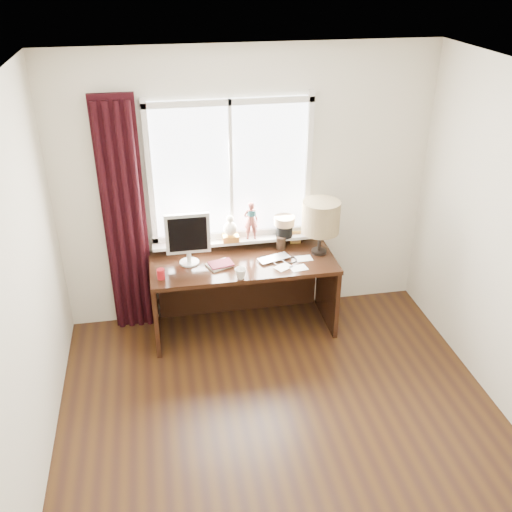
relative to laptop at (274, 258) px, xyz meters
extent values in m
cube|color=#3B220E|center=(-0.19, -1.61, -0.76)|extent=(3.50, 4.00, 0.00)
cube|color=white|center=(-0.19, -1.61, 1.84)|extent=(3.50, 4.00, 0.00)
cube|color=silver|center=(-0.19, 0.39, 0.54)|extent=(3.50, 0.00, 2.60)
cube|color=silver|center=(-1.94, -1.61, 0.54)|extent=(0.00, 4.00, 2.60)
imported|color=silver|center=(0.00, 0.00, 0.00)|extent=(0.34, 0.28, 0.02)
imported|color=white|center=(-0.36, -0.28, 0.04)|extent=(0.13, 0.13, 0.10)
cylinder|color=maroon|center=(-1.04, -0.16, 0.03)|extent=(0.07, 0.07, 0.09)
cube|color=white|center=(-0.34, 0.38, 0.74)|extent=(1.40, 0.02, 1.30)
cube|color=silver|center=(-0.34, 0.35, 0.11)|extent=(1.50, 0.05, 0.05)
cube|color=silver|center=(-0.34, 0.35, 1.36)|extent=(1.50, 0.05, 0.05)
cube|color=silver|center=(-1.06, 0.35, 0.74)|extent=(0.05, 0.05, 1.40)
cube|color=silver|center=(0.39, 0.35, 0.74)|extent=(0.05, 0.05, 1.40)
cube|color=silver|center=(-0.34, 0.35, 0.74)|extent=(0.03, 0.05, 1.30)
cube|color=silver|center=(-0.34, 0.30, 0.07)|extent=(1.52, 0.18, 0.03)
cylinder|color=#550803|center=(-0.85, 0.27, 0.21)|extent=(0.13, 0.13, 0.24)
cube|color=gold|center=(-0.36, 0.26, 0.12)|extent=(0.15, 0.12, 0.06)
sphere|color=beige|center=(-0.36, 0.26, 0.21)|extent=(0.13, 0.13, 0.13)
sphere|color=beige|center=(-0.36, 0.26, 0.31)|extent=(0.07, 0.07, 0.07)
imported|color=brown|center=(-0.16, 0.28, 0.28)|extent=(0.14, 0.10, 0.38)
cylinder|color=#1E4C51|center=(-0.16, 0.27, 0.36)|extent=(0.09, 0.09, 0.05)
cylinder|color=black|center=(0.15, 0.27, 0.15)|extent=(0.16, 0.16, 0.12)
cylinder|color=#8C6B4C|center=(0.15, 0.27, 0.25)|extent=(0.20, 0.20, 0.08)
cube|color=black|center=(-1.32, 0.31, 0.36)|extent=(0.38, 0.05, 2.25)
cylinder|color=black|center=(-1.46, 0.28, 0.34)|extent=(0.06, 0.06, 2.20)
cylinder|color=black|center=(-1.37, 0.28, 0.34)|extent=(0.06, 0.06, 2.20)
cylinder|color=black|center=(-1.28, 0.28, 0.34)|extent=(0.06, 0.06, 2.20)
cylinder|color=black|center=(-1.19, 0.28, 0.34)|extent=(0.06, 0.06, 2.20)
cube|color=black|center=(-0.29, 0.02, -0.03)|extent=(1.70, 0.70, 0.04)
cube|color=black|center=(-1.12, 0.02, -0.41)|extent=(0.04, 0.64, 0.71)
cube|color=black|center=(0.54, 0.02, -0.41)|extent=(0.04, 0.64, 0.71)
cube|color=black|center=(-0.29, 0.36, -0.41)|extent=(1.60, 0.03, 0.71)
cylinder|color=beige|center=(-0.77, 0.08, 0.00)|extent=(0.18, 0.18, 0.01)
cylinder|color=beige|center=(-0.77, 0.08, 0.05)|extent=(0.04, 0.04, 0.10)
cube|color=beige|center=(-0.77, 0.08, 0.29)|extent=(0.40, 0.04, 0.38)
cube|color=black|center=(-0.77, 0.05, 0.29)|extent=(0.34, 0.01, 0.32)
cube|color=beige|center=(-0.51, -0.03, 0.00)|extent=(0.27, 0.23, 0.02)
cube|color=#581620|center=(-0.50, -0.04, 0.01)|extent=(0.24, 0.20, 0.01)
cylinder|color=black|center=(0.11, 0.21, 0.05)|extent=(0.09, 0.09, 0.12)
cylinder|color=black|center=(0.10, 0.22, 0.10)|extent=(0.01, 0.01, 0.22)
cylinder|color=black|center=(0.12, 0.20, 0.08)|extent=(0.01, 0.01, 0.19)
cylinder|color=black|center=(0.11, 0.23, 0.11)|extent=(0.01, 0.01, 0.25)
cylinder|color=black|center=(0.13, 0.22, 0.07)|extent=(0.01, 0.01, 0.17)
cube|color=gold|center=(0.27, 0.29, 0.05)|extent=(0.10, 0.02, 0.13)
cube|color=#996633|center=(0.27, 0.28, 0.05)|extent=(0.08, 0.01, 0.10)
cylinder|color=black|center=(0.44, 0.06, 0.00)|extent=(0.14, 0.14, 0.03)
cylinder|color=black|center=(0.44, 0.06, 0.13)|extent=(0.03, 0.03, 0.22)
cylinder|color=tan|center=(0.44, 0.06, 0.36)|extent=(0.35, 0.35, 0.30)
cube|color=white|center=(0.18, -0.20, -0.01)|extent=(0.17, 0.14, 0.00)
cube|color=white|center=(0.28, -0.03, -0.01)|extent=(0.15, 0.12, 0.00)
cube|color=white|center=(0.05, -0.15, -0.01)|extent=(0.18, 0.17, 0.00)
torus|color=black|center=(0.14, -0.04, -0.01)|extent=(0.18, 0.18, 0.01)
torus|color=black|center=(-0.08, 0.03, -0.01)|extent=(0.11, 0.11, 0.01)
torus|color=black|center=(0.01, 0.05, -0.01)|extent=(0.14, 0.14, 0.01)
camera|label=1|loc=(-1.00, -4.50, 2.51)|focal=40.00mm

